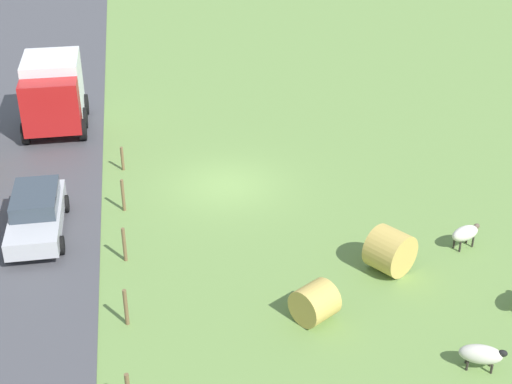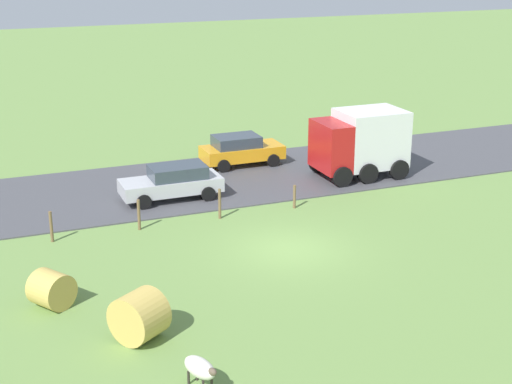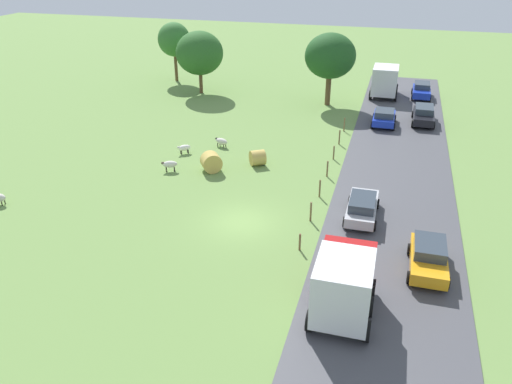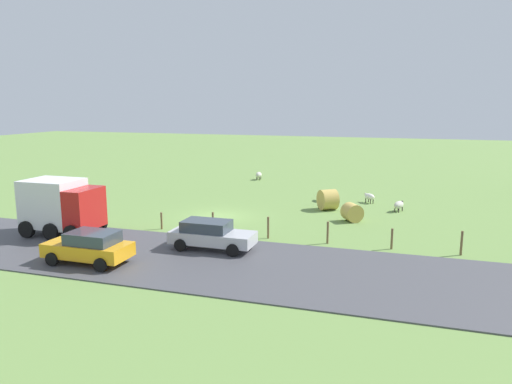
{
  "view_description": "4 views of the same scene",
  "coord_description": "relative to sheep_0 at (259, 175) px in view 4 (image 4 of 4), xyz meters",
  "views": [
    {
      "loc": [
        3.19,
        25.55,
        13.82
      ],
      "look_at": [
        -0.68,
        2.99,
        1.26
      ],
      "focal_mm": 51.42,
      "sensor_mm": 36.0,
      "label": 1
    },
    {
      "loc": [
        -23.46,
        10.72,
        10.93
      ],
      "look_at": [
        2.47,
        0.31,
        1.52
      ],
      "focal_mm": 52.54,
      "sensor_mm": 36.0,
      "label": 2
    },
    {
      "loc": [
        8.2,
        -25.79,
        15.65
      ],
      "look_at": [
        0.31,
        2.15,
        1.08
      ],
      "focal_mm": 35.51,
      "sensor_mm": 36.0,
      "label": 3
    },
    {
      "loc": [
        29.49,
        12.06,
        7.61
      ],
      "look_at": [
        -0.83,
        2.41,
        1.69
      ],
      "focal_mm": 33.81,
      "sensor_mm": 36.0,
      "label": 4
    }
  ],
  "objects": [
    {
      "name": "ground_plane",
      "position": [
        16.0,
        2.13,
        -0.51
      ],
      "size": [
        160.0,
        160.0,
        0.0
      ],
      "primitive_type": "plane",
      "color": "#6B8E47"
    },
    {
      "name": "road_strip",
      "position": [
        24.9,
        2.13,
        -0.48
      ],
      "size": [
        8.0,
        80.0,
        0.06
      ],
      "primitive_type": "cube",
      "color": "#47474C",
      "rests_on": "ground_plane"
    },
    {
      "name": "sheep_0",
      "position": [
        0.0,
        0.0,
        0.0
      ],
      "size": [
        1.11,
        0.63,
        0.79
      ],
      "color": "beige",
      "rests_on": "ground_plane"
    },
    {
      "name": "sheep_1",
      "position": [
        10.63,
        13.72,
        -0.02
      ],
      "size": [
        1.31,
        0.91,
        0.75
      ],
      "color": "beige",
      "rests_on": "ground_plane"
    },
    {
      "name": "sheep_2",
      "position": [
        8.55,
        7.96,
        0.06
      ],
      "size": [
        1.24,
        0.87,
        0.82
      ],
      "color": "silver",
      "rests_on": "ground_plane"
    },
    {
      "name": "sheep_3",
      "position": [
        8.21,
        11.49,
        -0.01
      ],
      "size": [
        1.08,
        1.04,
        0.73
      ],
      "color": "white",
      "rests_on": "ground_plane"
    },
    {
      "name": "hay_bale_0",
      "position": [
        11.54,
        8.82,
        0.23
      ],
      "size": [
        1.86,
        1.78,
        1.47
      ],
      "primitive_type": "cylinder",
      "rotation": [
        1.57,
        0.0,
        0.6
      ],
      "color": "tan",
      "rests_on": "ground_plane"
    },
    {
      "name": "hay_bale_1",
      "position": [
        14.56,
        10.9,
        0.08
      ],
      "size": [
        1.55,
        1.58,
        1.18
      ],
      "primitive_type": "cylinder",
      "rotation": [
        1.57,
        0.0,
        2.14
      ],
      "color": "tan",
      "rests_on": "ground_plane"
    },
    {
      "name": "fence_post_0",
      "position": [
        20.04,
        0.03,
        0.01
      ],
      "size": [
        0.12,
        0.12,
        1.04
      ],
      "primitive_type": "cylinder",
      "color": "brown",
      "rests_on": "ground_plane"
    },
    {
      "name": "fence_post_1",
      "position": [
        20.04,
        3.42,
        0.14
      ],
      "size": [
        0.12,
        0.12,
        1.29
      ],
      "primitive_type": "cylinder",
      "color": "brown",
      "rests_on": "ground_plane"
    },
    {
      "name": "fence_post_2",
      "position": [
        20.04,
        6.81,
        0.12
      ],
      "size": [
        0.12,
        0.12,
        1.25
      ],
      "primitive_type": "cylinder",
      "color": "brown",
      "rests_on": "ground_plane"
    },
    {
      "name": "fence_post_3",
      "position": [
        20.04,
        10.2,
        0.11
      ],
      "size": [
        0.12,
        0.12,
        1.23
      ],
      "primitive_type": "cylinder",
      "color": "brown",
      "rests_on": "ground_plane"
    },
    {
      "name": "fence_post_4",
      "position": [
        20.04,
        13.59,
        0.05
      ],
      "size": [
        0.12,
        0.12,
        1.12
      ],
      "primitive_type": "cylinder",
      "color": "brown",
      "rests_on": "ground_plane"
    },
    {
      "name": "fence_post_5",
      "position": [
        20.04,
        16.98,
        0.12
      ],
      "size": [
        0.12,
        0.12,
        1.26
      ],
      "primitive_type": "cylinder",
      "color": "brown",
      "rests_on": "ground_plane"
    },
    {
      "name": "truck_1",
      "position": [
        22.99,
        -4.78,
        1.26
      ],
      "size": [
        2.78,
        4.27,
        3.19
      ],
      "color": "#B21919",
      "rests_on": "road_strip"
    },
    {
      "name": "car_0",
      "position": [
        26.87,
        -0.08,
        0.36
      ],
      "size": [
        2.04,
        4.1,
        1.54
      ],
      "color": "orange",
      "rests_on": "road_strip"
    },
    {
      "name": "car_3",
      "position": [
        23.04,
        4.56,
        0.34
      ],
      "size": [
        1.95,
        4.43,
        1.5
      ],
      "color": "#B7B7BC",
      "rests_on": "road_strip"
    }
  ]
}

